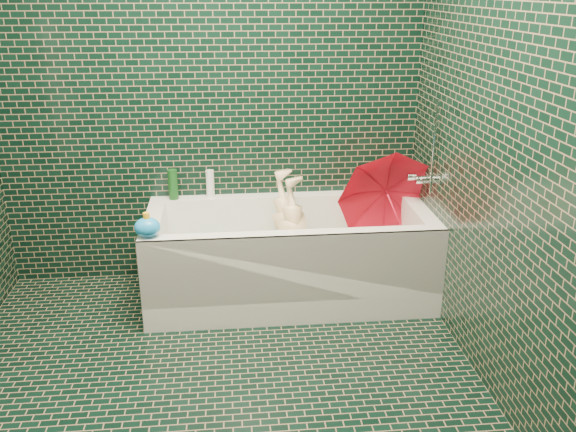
{
  "coord_description": "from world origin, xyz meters",
  "views": [
    {
      "loc": [
        0.11,
        -2.35,
        1.82
      ],
      "look_at": [
        0.42,
        0.82,
        0.6
      ],
      "focal_mm": 38.0,
      "sensor_mm": 36.0,
      "label": 1
    }
  ],
  "objects": [
    {
      "name": "bottle_left_short",
      "position": [
        -0.02,
        1.36,
        0.64
      ],
      "size": [
        0.06,
        0.06,
        0.17
      ],
      "primitive_type": "cylinder",
      "rotation": [
        0.0,
        0.0,
        0.16
      ],
      "color": "white",
      "rests_on": "bathtub"
    },
    {
      "name": "faucet",
      "position": [
        1.26,
        1.02,
        0.77
      ],
      "size": [
        0.18,
        0.19,
        0.55
      ],
      "color": "silver",
      "rests_on": "wall_right"
    },
    {
      "name": "bath_mat",
      "position": [
        0.45,
        1.02,
        0.16
      ],
      "size": [
        1.35,
        0.47,
        0.01
      ],
      "primitive_type": "cube",
      "color": "green",
      "rests_on": "bathtub"
    },
    {
      "name": "bottle_right_pump",
      "position": [
        1.18,
        1.37,
        0.63
      ],
      "size": [
        0.06,
        0.06,
        0.16
      ],
      "primitive_type": "cylinder",
      "rotation": [
        0.0,
        0.0,
        0.33
      ],
      "color": "silver",
      "rests_on": "bathtub"
    },
    {
      "name": "bathtub",
      "position": [
        0.45,
        1.01,
        0.21
      ],
      "size": [
        1.7,
        0.75,
        0.55
      ],
      "color": "white",
      "rests_on": "floor"
    },
    {
      "name": "water",
      "position": [
        0.45,
        1.02,
        0.3
      ],
      "size": [
        1.48,
        0.53,
        0.0
      ],
      "primitive_type": "cube",
      "color": "silver",
      "rests_on": "bathtub"
    },
    {
      "name": "wall_right",
      "position": [
        1.3,
        0.0,
        1.25
      ],
      "size": [
        0.0,
        2.8,
        2.8
      ],
      "primitive_type": "plane",
      "rotation": [
        1.57,
        0.0,
        -1.57
      ],
      "color": "black",
      "rests_on": "floor"
    },
    {
      "name": "wall_front",
      "position": [
        0.0,
        -1.4,
        1.25
      ],
      "size": [
        2.8,
        0.0,
        2.8
      ],
      "primitive_type": "plane",
      "rotation": [
        -1.57,
        0.0,
        0.0
      ],
      "color": "black",
      "rests_on": "floor"
    },
    {
      "name": "bottle_right_tall",
      "position": [
        1.07,
        1.33,
        0.66
      ],
      "size": [
        0.07,
        0.07,
        0.21
      ],
      "primitive_type": "cylinder",
      "rotation": [
        0.0,
        0.0,
        -0.18
      ],
      "color": "#134317",
      "rests_on": "bathtub"
    },
    {
      "name": "soap_bottle_b",
      "position": [
        1.16,
        1.34,
        0.55
      ],
      "size": [
        0.08,
        0.08,
        0.17
      ],
      "primitive_type": "imported",
      "rotation": [
        0.0,
        0.0,
        -0.1
      ],
      "color": "#4C1C6C",
      "rests_on": "bathtub"
    },
    {
      "name": "floor",
      "position": [
        0.0,
        0.0,
        0.0
      ],
      "size": [
        2.8,
        2.8,
        0.0
      ],
      "primitive_type": "plane",
      "color": "black",
      "rests_on": "ground"
    },
    {
      "name": "bottle_left_tall",
      "position": [
        -0.25,
        1.34,
        0.65
      ],
      "size": [
        0.08,
        0.08,
        0.19
      ],
      "primitive_type": "cylinder",
      "rotation": [
        0.0,
        0.0,
        -0.34
      ],
      "color": "#134317",
      "rests_on": "bathtub"
    },
    {
      "name": "soap_bottle_a",
      "position": [
        1.25,
        1.37,
        0.55
      ],
      "size": [
        0.12,
        0.12,
        0.25
      ],
      "primitive_type": "imported",
      "rotation": [
        0.0,
        0.0,
        0.26
      ],
      "color": "white",
      "rests_on": "bathtub"
    },
    {
      "name": "bath_toy",
      "position": [
        -0.34,
        0.72,
        0.61
      ],
      "size": [
        0.15,
        0.13,
        0.14
      ],
      "rotation": [
        0.0,
        0.0,
        0.13
      ],
      "color": "#1885DE",
      "rests_on": "bathtub"
    },
    {
      "name": "wall_back",
      "position": [
        0.0,
        1.4,
        1.25
      ],
      "size": [
        2.8,
        0.0,
        2.8
      ],
      "primitive_type": "plane",
      "rotation": [
        1.57,
        0.0,
        0.0
      ],
      "color": "black",
      "rests_on": "floor"
    },
    {
      "name": "rubber_duck",
      "position": [
        1.03,
        1.34,
        0.59
      ],
      "size": [
        0.12,
        0.09,
        0.09
      ],
      "rotation": [
        0.0,
        0.0,
        -0.16
      ],
      "color": "#FFAD1A",
      "rests_on": "bathtub"
    },
    {
      "name": "umbrella",
      "position": [
        1.08,
        1.02,
        0.55
      ],
      "size": [
        0.81,
        0.73,
        0.81
      ],
      "primitive_type": "imported",
      "rotation": [
        0.15,
        -0.36,
        -0.11
      ],
      "color": "red",
      "rests_on": "bathtub"
    },
    {
      "name": "soap_bottle_c",
      "position": [
        1.2,
        1.32,
        0.55
      ],
      "size": [
        0.16,
        0.16,
        0.18
      ],
      "primitive_type": "imported",
      "rotation": [
        0.0,
        0.0,
        -0.13
      ],
      "color": "#134317",
      "rests_on": "bathtub"
    },
    {
      "name": "child",
      "position": [
        0.5,
        1.05,
        0.31
      ],
      "size": [
        1.01,
        0.53,
        0.33
      ],
      "primitive_type": "imported",
      "rotation": [
        -1.45,
        0.0,
        -1.37
      ],
      "color": "beige",
      "rests_on": "bathtub"
    }
  ]
}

